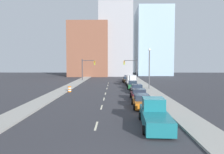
{
  "coord_description": "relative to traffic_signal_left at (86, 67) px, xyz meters",
  "views": [
    {
      "loc": [
        1.41,
        -8.09,
        4.92
      ],
      "look_at": [
        0.97,
        33.13,
        2.2
      ],
      "focal_mm": 35.0,
      "sensor_mm": 36.0,
      "label": 1
    }
  ],
  "objects": [
    {
      "name": "sedan_maroon",
      "position": [
        10.89,
        -29.62,
        -3.12
      ],
      "size": [
        2.18,
        4.32,
        1.42
      ],
      "rotation": [
        0.0,
        0.0,
        0.01
      ],
      "color": "maroon",
      "rests_on": "ground"
    },
    {
      "name": "lane_stripe_at_16m",
      "position": [
        6.21,
        -34.72,
        -3.78
      ],
      "size": [
        0.16,
        2.4,
        0.01
      ],
      "primitive_type": "cube",
      "color": "beige",
      "rests_on": "ground"
    },
    {
      "name": "street_lamp",
      "position": [
        14.01,
        -18.58,
        0.61
      ],
      "size": [
        0.44,
        0.44,
        7.49
      ],
      "color": "#4C4C51",
      "rests_on": "ground"
    },
    {
      "name": "sedan_green",
      "position": [
        11.04,
        -17.68,
        -3.09
      ],
      "size": [
        2.11,
        4.54,
        1.52
      ],
      "rotation": [
        0.0,
        0.0,
        -0.03
      ],
      "color": "#1E6033",
      "rests_on": "ground"
    },
    {
      "name": "sidewalk_left",
      "position": [
        -1.52,
        1.12,
        -3.7
      ],
      "size": [
        2.54,
        103.12,
        0.17
      ],
      "color": "#9E9B93",
      "rests_on": "ground"
    },
    {
      "name": "sedan_orange",
      "position": [
        10.63,
        -34.77,
        -3.11
      ],
      "size": [
        2.09,
        4.77,
        1.45
      ],
      "rotation": [
        0.0,
        0.0,
        -0.01
      ],
      "color": "orange",
      "rests_on": "ground"
    },
    {
      "name": "lane_stripe_at_26m",
      "position": [
        6.21,
        -24.12,
        -3.78
      ],
      "size": [
        0.16,
        2.4,
        0.01
      ],
      "primitive_type": "cube",
      "color": "beige",
      "rests_on": "ground"
    },
    {
      "name": "building_brick_left",
      "position": [
        -1.65,
        23.35,
        5.84
      ],
      "size": [
        14.0,
        16.0,
        19.24
      ],
      "color": "brown",
      "rests_on": "ground"
    },
    {
      "name": "sedan_brown",
      "position": [
        10.74,
        -4.99,
        -3.1
      ],
      "size": [
        2.28,
        4.37,
        1.51
      ],
      "rotation": [
        0.0,
        0.0,
        0.05
      ],
      "color": "brown",
      "rests_on": "ground"
    },
    {
      "name": "pickup_truck_teal",
      "position": [
        10.76,
        -41.76,
        -2.95
      ],
      "size": [
        2.44,
        6.46,
        2.06
      ],
      "rotation": [
        0.0,
        0.0,
        -0.05
      ],
      "color": "#196B75",
      "rests_on": "ground"
    },
    {
      "name": "building_office_center",
      "position": [
        8.05,
        27.35,
        9.34
      ],
      "size": [
        12.0,
        20.0,
        26.24
      ],
      "color": "#99999E",
      "rests_on": "ground"
    },
    {
      "name": "traffic_signal_left",
      "position": [
        0.0,
        0.0,
        0.0
      ],
      "size": [
        3.62,
        0.35,
        5.9
      ],
      "color": "#38383D",
      "rests_on": "ground"
    },
    {
      "name": "traffic_barrel",
      "position": [
        0.08,
        -22.21,
        -3.31
      ],
      "size": [
        0.56,
        0.56,
        0.95
      ],
      "color": "orange",
      "rests_on": "ground"
    },
    {
      "name": "lane_stripe_at_39m",
      "position": [
        6.21,
        -11.7,
        -3.78
      ],
      "size": [
        0.16,
        2.4,
        0.01
      ],
      "primitive_type": "cube",
      "color": "beige",
      "rests_on": "ground"
    },
    {
      "name": "lane_stripe_at_44m",
      "position": [
        6.21,
        -6.08,
        -3.78
      ],
      "size": [
        0.16,
        2.4,
        0.01
      ],
      "primitive_type": "cube",
      "color": "beige",
      "rests_on": "ground"
    },
    {
      "name": "traffic_signal_right",
      "position": [
        12.56,
        0.0,
        0.0
      ],
      "size": [
        3.62,
        0.35,
        5.9
      ],
      "color": "#38383D",
      "rests_on": "ground"
    },
    {
      "name": "sedan_navy",
      "position": [
        11.23,
        0.98,
        -3.09
      ],
      "size": [
        2.16,
        4.68,
        1.5
      ],
      "rotation": [
        0.0,
        0.0,
        -0.0
      ],
      "color": "#141E47",
      "rests_on": "ground"
    },
    {
      "name": "lane_stripe_at_33m",
      "position": [
        6.21,
        -17.27,
        -3.78
      ],
      "size": [
        0.16,
        2.4,
        0.01
      ],
      "primitive_type": "cube",
      "color": "beige",
      "rests_on": "ground"
    },
    {
      "name": "box_truck_gray",
      "position": [
        11.26,
        -11.46,
        -2.74
      ],
      "size": [
        2.48,
        5.28,
        2.23
      ],
      "rotation": [
        0.0,
        0.0,
        0.03
      ],
      "color": "slate",
      "rests_on": "ground"
    },
    {
      "name": "sedan_silver",
      "position": [
        11.29,
        -23.17,
        -3.14
      ],
      "size": [
        2.13,
        4.31,
        1.4
      ],
      "rotation": [
        0.0,
        0.0,
        0.0
      ],
      "color": "#B2B2BC",
      "rests_on": "ground"
    },
    {
      "name": "building_glass_right",
      "position": [
        22.91,
        31.35,
        9.24
      ],
      "size": [
        13.0,
        20.0,
        26.05
      ],
      "color": "#99B7CC",
      "rests_on": "ground"
    },
    {
      "name": "sidewalk_right",
      "position": [
        13.94,
        1.12,
        -3.7
      ],
      "size": [
        2.54,
        103.12,
        0.17
      ],
      "color": "#9E9B93",
      "rests_on": "ground"
    },
    {
      "name": "lane_stripe_at_9m",
      "position": [
        6.21,
        -41.83,
        -3.78
      ],
      "size": [
        0.16,
        2.4,
        0.01
      ],
      "primitive_type": "cube",
      "color": "beige",
      "rests_on": "ground"
    },
    {
      "name": "lane_stripe_at_21m",
      "position": [
        6.21,
        -29.27,
        -3.78
      ],
      "size": [
        0.16,
        2.4,
        0.01
      ],
      "primitive_type": "cube",
      "color": "beige",
      "rests_on": "ground"
    }
  ]
}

